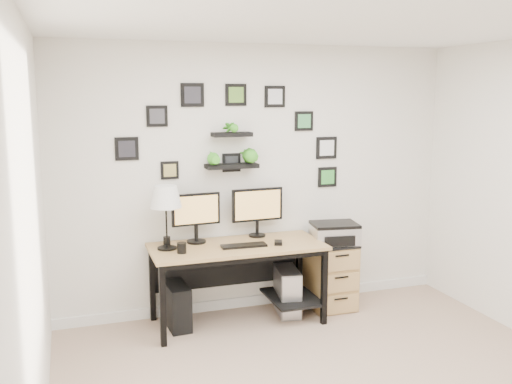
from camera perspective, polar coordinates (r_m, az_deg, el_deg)
name	(u,v)px	position (r m, az deg, el deg)	size (l,w,h in m)	color
room	(259,300)	(5.92, 0.29, -10.74)	(4.00, 4.00, 4.00)	tan
desk	(240,256)	(5.36, -1.62, -6.46)	(1.60, 0.70, 0.75)	tan
monitor_left	(196,214)	(5.32, -6.02, -2.21)	(0.46, 0.19, 0.47)	black
monitor_right	(257,208)	(5.53, 0.14, -1.62)	(0.51, 0.17, 0.48)	black
keyboard	(244,246)	(5.22, -1.23, -5.38)	(0.42, 0.13, 0.02)	black
mouse	(278,243)	(5.30, 2.24, -5.08)	(0.07, 0.11, 0.03)	black
table_lamp	(166,198)	(5.11, -9.02, -0.63)	(0.28, 0.28, 0.58)	black
mug	(182,248)	(5.05, -7.44, -5.57)	(0.08, 0.08, 0.09)	black
pen_cup	(167,241)	(5.32, -8.91, -4.87)	(0.07, 0.07, 0.08)	black
pc_tower_black	(177,306)	(5.39, -7.90, -11.21)	(0.18, 0.41, 0.41)	black
pc_tower_grey	(287,291)	(5.67, 3.15, -9.86)	(0.27, 0.48, 0.45)	gray
file_cabinet	(329,274)	(5.84, 7.36, -8.16)	(0.43, 0.53, 0.67)	tan
printer	(335,233)	(5.69, 7.86, -4.08)	(0.49, 0.41, 0.20)	silver
wall_decor	(235,142)	(5.43, -2.11, 5.04)	(2.21, 0.18, 1.04)	black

